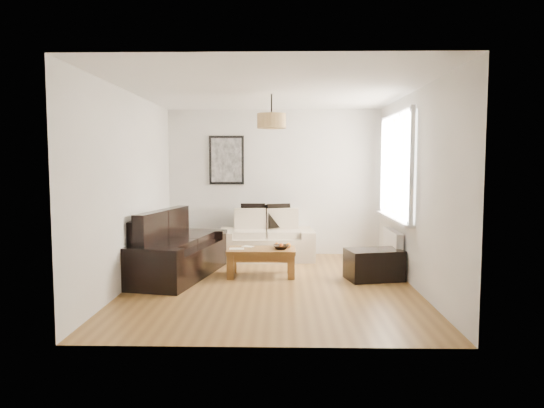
{
  "coord_description": "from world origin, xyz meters",
  "views": [
    {
      "loc": [
        0.16,
        -6.48,
        1.65
      ],
      "look_at": [
        0.0,
        0.6,
        1.05
      ],
      "focal_mm": 32.07,
      "sensor_mm": 36.0,
      "label": 1
    }
  ],
  "objects_px": {
    "coffee_table": "(261,262)",
    "sofa_leather": "(174,247)",
    "loveseat_cream": "(267,236)",
    "ottoman": "(374,265)"
  },
  "relations": [
    {
      "from": "loveseat_cream",
      "to": "sofa_leather",
      "type": "distance_m",
      "value": 1.85
    },
    {
      "from": "loveseat_cream",
      "to": "ottoman",
      "type": "relative_size",
      "value": 2.12
    },
    {
      "from": "coffee_table",
      "to": "sofa_leather",
      "type": "bearing_deg",
      "value": -178.68
    },
    {
      "from": "coffee_table",
      "to": "ottoman",
      "type": "distance_m",
      "value": 1.61
    },
    {
      "from": "loveseat_cream",
      "to": "coffee_table",
      "type": "xyz_separation_m",
      "value": [
        -0.03,
        -1.27,
        -0.19
      ]
    },
    {
      "from": "loveseat_cream",
      "to": "coffee_table",
      "type": "distance_m",
      "value": 1.29
    },
    {
      "from": "loveseat_cream",
      "to": "ottoman",
      "type": "bearing_deg",
      "value": -46.19
    },
    {
      "from": "sofa_leather",
      "to": "coffee_table",
      "type": "relative_size",
      "value": 2.04
    },
    {
      "from": "loveseat_cream",
      "to": "coffee_table",
      "type": "height_order",
      "value": "loveseat_cream"
    },
    {
      "from": "loveseat_cream",
      "to": "ottoman",
      "type": "height_order",
      "value": "loveseat_cream"
    }
  ]
}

